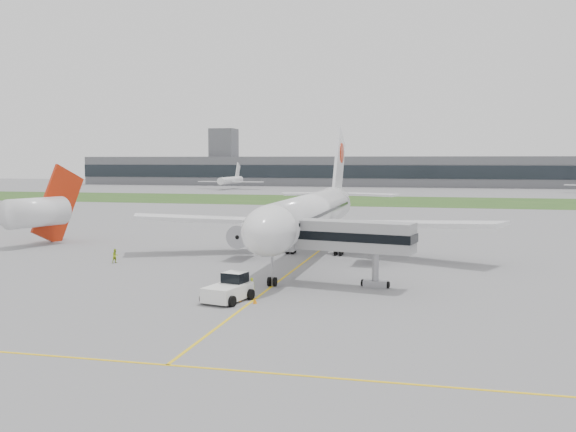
% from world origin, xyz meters
% --- Properties ---
extents(ground, '(600.00, 600.00, 0.00)m').
position_xyz_m(ground, '(0.00, 0.00, 0.00)').
color(ground, gray).
rests_on(ground, ground).
extents(apron_markings, '(70.00, 70.00, 0.04)m').
position_xyz_m(apron_markings, '(0.00, -5.00, 0.00)').
color(apron_markings, yellow).
rests_on(apron_markings, ground).
extents(grass_strip, '(600.00, 50.00, 0.02)m').
position_xyz_m(grass_strip, '(0.00, 120.00, 0.01)').
color(grass_strip, '#22471A').
rests_on(grass_strip, ground).
extents(terminal_building, '(320.00, 22.30, 14.00)m').
position_xyz_m(terminal_building, '(0.00, 229.87, 7.00)').
color(terminal_building, slate).
rests_on(terminal_building, ground).
extents(control_tower, '(12.00, 12.00, 56.00)m').
position_xyz_m(control_tower, '(-90.00, 232.00, 0.00)').
color(control_tower, slate).
rests_on(control_tower, ground).
extents(airliner, '(48.13, 53.95, 17.88)m').
position_xyz_m(airliner, '(0.00, 4.87, 5.66)').
color(airliner, white).
rests_on(airliner, ground).
extents(pushback_tug, '(4.05, 5.20, 2.42)m').
position_xyz_m(pushback_tug, '(-1.99, -22.19, 1.11)').
color(pushback_tug, white).
rests_on(pushback_tug, ground).
extents(jet_bridge, '(14.49, 5.70, 6.61)m').
position_xyz_m(jet_bridge, '(6.12, -12.97, 4.89)').
color(jet_bridge, gray).
rests_on(jet_bridge, ground).
extents(safety_cone_left, '(0.38, 0.38, 0.53)m').
position_xyz_m(safety_cone_left, '(-1.07, -22.25, 0.26)').
color(safety_cone_left, orange).
rests_on(safety_cone_left, ground).
extents(safety_cone_right, '(0.39, 0.39, 0.54)m').
position_xyz_m(safety_cone_right, '(0.50, -22.74, 0.27)').
color(safety_cone_right, orange).
rests_on(safety_cone_right, ground).
extents(ground_crew_near, '(0.72, 0.66, 1.66)m').
position_xyz_m(ground_crew_near, '(-0.77, -19.55, 0.83)').
color(ground_crew_near, '#DDF729').
rests_on(ground_crew_near, ground).
extents(ground_crew_far, '(0.99, 1.05, 1.71)m').
position_xyz_m(ground_crew_far, '(-22.04, -5.50, 0.85)').
color(ground_crew_far, '#A9C921').
rests_on(ground_crew_far, ground).
extents(neighbor_aircraft, '(6.88, 15.41, 12.44)m').
position_xyz_m(neighbor_aircraft, '(-40.80, 6.95, 4.93)').
color(neighbor_aircraft, red).
rests_on(neighbor_aircraft, ground).
extents(distant_aircraft_left, '(28.90, 25.60, 10.89)m').
position_xyz_m(distant_aircraft_left, '(-70.73, 184.71, 0.00)').
color(distant_aircraft_left, white).
rests_on(distant_aircraft_left, ground).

